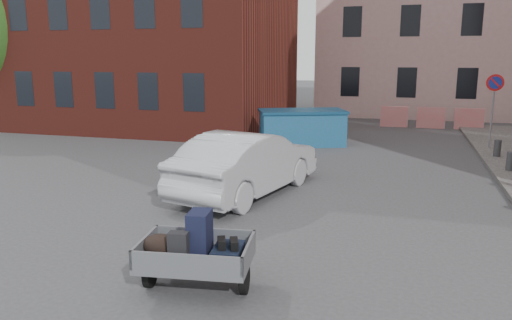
% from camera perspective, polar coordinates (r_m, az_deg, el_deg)
% --- Properties ---
extents(ground, '(120.00, 120.00, 0.00)m').
position_cam_1_polar(ground, '(11.09, 0.42, -6.08)').
color(ground, '#38383A').
rests_on(ground, ground).
extents(far_building, '(6.00, 6.00, 8.00)m').
position_cam_1_polar(far_building, '(39.48, -19.42, 12.04)').
color(far_building, maroon).
rests_on(far_building, ground).
extents(no_parking_sign, '(0.60, 0.09, 2.65)m').
position_cam_1_polar(no_parking_sign, '(19.92, 25.54, 6.67)').
color(no_parking_sign, gray).
rests_on(no_parking_sign, sidewalk).
extents(barriers, '(4.70, 0.18, 1.00)m').
position_cam_1_polar(barriers, '(25.34, 19.35, 4.57)').
color(barriers, red).
rests_on(barriers, ground).
extents(trailer, '(1.74, 1.90, 1.20)m').
position_cam_1_polar(trailer, '(7.47, -6.96, -10.31)').
color(trailer, black).
rests_on(trailer, ground).
extents(dumpster, '(3.66, 2.80, 1.37)m').
position_cam_1_polar(dumpster, '(19.46, 5.26, 3.74)').
color(dumpster, '#1A537F').
rests_on(dumpster, ground).
extents(silver_car, '(2.77, 5.07, 1.59)m').
position_cam_1_polar(silver_car, '(12.42, -0.98, -0.34)').
color(silver_car, '#ABAEB3').
rests_on(silver_car, ground).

